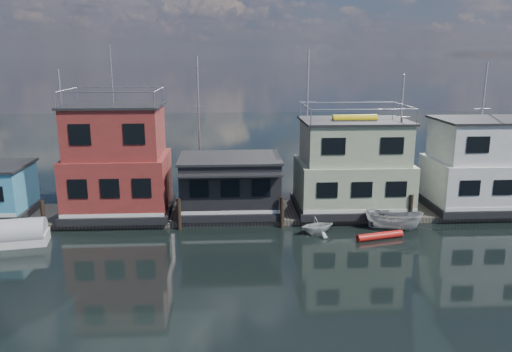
{
  "coord_description": "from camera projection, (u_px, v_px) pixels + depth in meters",
  "views": [
    {
      "loc": [
        -0.64,
        -23.22,
        11.6
      ],
      "look_at": [
        1.39,
        12.0,
        3.0
      ],
      "focal_mm": 35.0,
      "sensor_mm": 36.0,
      "label": 1
    }
  ],
  "objects": [
    {
      "name": "dinghy_white",
      "position": [
        317.0,
        225.0,
        32.96
      ],
      "size": [
        2.83,
        2.61,
        1.24
      ],
      "primitive_type": "imported",
      "rotation": [
        0.0,
        0.0,
        1.85
      ],
      "color": "silver",
      "rests_on": "ground"
    },
    {
      "name": "houseboat_red",
      "position": [
        118.0,
        163.0,
        35.5
      ],
      "size": [
        7.4,
        5.9,
        11.86
      ],
      "color": "black",
      "rests_on": "dock"
    },
    {
      "name": "background_masts",
      "position": [
        292.0,
        129.0,
        41.71
      ],
      "size": [
        36.4,
        0.16,
        12.0
      ],
      "color": "silver",
      "rests_on": "ground"
    },
    {
      "name": "houseboat_dark",
      "position": [
        230.0,
        184.0,
        36.33
      ],
      "size": [
        7.4,
        6.1,
        4.06
      ],
      "color": "black",
      "rests_on": "dock"
    },
    {
      "name": "tarp_runabout",
      "position": [
        10.0,
        235.0,
        31.07
      ],
      "size": [
        4.62,
        2.47,
        1.78
      ],
      "rotation": [
        0.0,
        0.0,
        0.17
      ],
      "color": "silver",
      "rests_on": "ground"
    },
    {
      "name": "red_kayak",
      "position": [
        380.0,
        236.0,
        32.15
      ],
      "size": [
        3.22,
        1.27,
        0.47
      ],
      "primitive_type": "cylinder",
      "rotation": [
        0.0,
        1.57,
        0.26
      ],
      "color": "red",
      "rests_on": "ground"
    },
    {
      "name": "motorboat",
      "position": [
        394.0,
        220.0,
        33.69
      ],
      "size": [
        4.04,
        2.79,
        1.46
      ],
      "primitive_type": "imported",
      "rotation": [
        0.0,
        0.0,
        1.17
      ],
      "color": "silver",
      "rests_on": "ground"
    },
    {
      "name": "houseboat_white",
      "position": [
        485.0,
        166.0,
        37.14
      ],
      "size": [
        8.4,
        5.9,
        6.66
      ],
      "color": "black",
      "rests_on": "dock"
    },
    {
      "name": "pilings",
      "position": [
        233.0,
        213.0,
        33.95
      ],
      "size": [
        42.28,
        0.28,
        2.2
      ],
      "color": "#2D2116",
      "rests_on": "ground"
    },
    {
      "name": "dock",
      "position": [
        237.0,
        213.0,
        36.9
      ],
      "size": [
        48.0,
        5.0,
        0.4
      ],
      "primitive_type": "cube",
      "color": "#595147",
      "rests_on": "ground"
    },
    {
      "name": "houseboat_green",
      "position": [
        353.0,
        167.0,
        36.58
      ],
      "size": [
        8.4,
        5.9,
        7.03
      ],
      "color": "black",
      "rests_on": "dock"
    },
    {
      "name": "ground",
      "position": [
        242.0,
        290.0,
        25.3
      ],
      "size": [
        160.0,
        160.0,
        0.0
      ],
      "primitive_type": "plane",
      "color": "black",
      "rests_on": "ground"
    }
  ]
}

